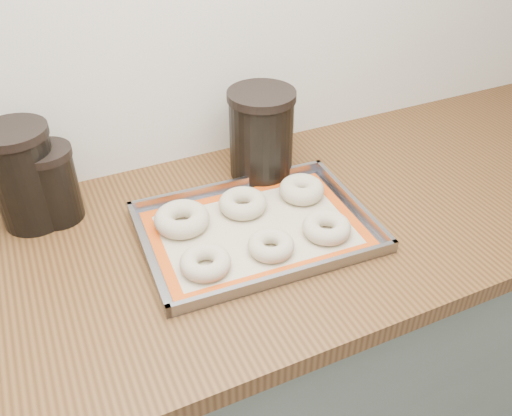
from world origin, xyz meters
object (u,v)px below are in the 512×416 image
canister_left (25,176)px  bagel_front_mid (271,245)px  bagel_back_right (302,189)px  canister_mid (52,184)px  baking_tray (256,229)px  bagel_front_left (205,263)px  bagel_back_mid (243,203)px  bagel_front_right (327,228)px  bagel_back_left (182,219)px  canister_right (261,134)px

canister_left → bagel_front_mid: bearing=-37.6°
bagel_back_right → canister_left: size_ratio=0.46×
canister_mid → baking_tray: bearing=-31.9°
bagel_front_left → bagel_back_mid: size_ratio=0.94×
bagel_front_right → canister_mid: canister_mid is taller
bagel_front_left → bagel_back_left: 0.14m
bagel_front_left → bagel_front_mid: size_ratio=1.06×
bagel_front_left → bagel_back_right: bearing=25.7°
bagel_front_mid → bagel_front_right: size_ratio=0.92×
canister_right → bagel_back_right: bearing=-76.1°
bagel_front_right → bagel_back_left: bagel_back_left is taller
bagel_front_right → bagel_back_right: size_ratio=0.99×
baking_tray → bagel_front_mid: size_ratio=5.26×
bagel_front_mid → bagel_back_left: bagel_back_left is taller
baking_tray → bagel_front_mid: (-0.00, -0.07, 0.01)m
bagel_back_right → canister_right: bearing=103.9°
bagel_front_mid → canister_left: (-0.40, 0.31, 0.09)m
bagel_front_mid → canister_left: size_ratio=0.42×
bagel_back_right → bagel_front_right: bearing=-97.5°
bagel_back_left → canister_mid: 0.27m
bagel_back_right → bagel_front_left: bearing=-154.3°
baking_tray → canister_left: (-0.40, 0.23, 0.10)m
bagel_front_left → bagel_back_mid: (0.14, 0.14, 0.00)m
canister_mid → canister_left: bearing=166.3°
bagel_front_right → canister_mid: 0.56m
bagel_back_mid → bagel_back_right: size_ratio=1.03×
canister_left → canister_mid: size_ratio=1.31×
bagel_back_mid → canister_mid: canister_mid is taller
bagel_back_left → baking_tray: bearing=-29.0°
bagel_front_left → bagel_front_mid: bearing=-2.8°
bagel_front_mid → bagel_back_mid: bagel_back_mid is taller
bagel_back_left → canister_left: canister_left is taller
bagel_front_left → bagel_front_mid: 0.13m
canister_right → bagel_back_left: bearing=-151.8°
bagel_front_right → canister_right: (-0.02, 0.27, 0.08)m
bagel_back_right → canister_mid: (-0.50, 0.16, 0.06)m
bagel_back_right → canister_mid: canister_mid is taller
bagel_back_left → bagel_back_right: bearing=-1.8°
canister_left → canister_right: size_ratio=1.04×
canister_mid → bagel_back_left: bearing=-33.6°
bagel_front_mid → bagel_back_right: bearing=44.1°
baking_tray → bagel_front_mid: bearing=-92.0°
bagel_back_left → bagel_front_mid: bearing=-48.6°
bagel_front_right → canister_right: bearing=93.3°
canister_right → canister_mid: bearing=177.6°
bagel_back_left → canister_right: size_ratio=0.55×
bagel_front_left → bagel_back_left: bearing=89.1°
canister_left → canister_mid: (0.05, -0.01, -0.03)m
baking_tray → bagel_front_left: (-0.13, -0.07, 0.01)m
bagel_front_mid → canister_right: bearing=68.4°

